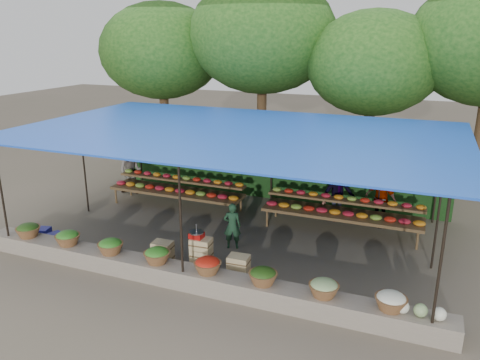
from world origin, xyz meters
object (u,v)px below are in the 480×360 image
at_px(weighing_scale, 197,234).
at_px(blue_crate_front, 57,239).
at_px(crate_counter, 200,257).
at_px(vendor_seated, 232,226).
at_px(blue_crate_back, 41,233).

height_order(weighing_scale, blue_crate_front, weighing_scale).
bearing_deg(crate_counter, vendor_seated, 80.13).
bearing_deg(blue_crate_back, weighing_scale, -12.71).
distance_m(vendor_seated, blue_crate_back, 5.06).
xyz_separation_m(vendor_seated, blue_crate_back, (-4.86, -1.31, -0.46)).
xyz_separation_m(vendor_seated, blue_crate_front, (-4.22, -1.43, -0.46)).
height_order(blue_crate_front, blue_crate_back, blue_crate_back).
xyz_separation_m(weighing_scale, vendor_seated, (0.30, 1.31, -0.26)).
bearing_deg(vendor_seated, blue_crate_back, -4.39).
bearing_deg(crate_counter, blue_crate_front, -178.30).
xyz_separation_m(weighing_scale, blue_crate_front, (-3.92, -0.12, -0.72)).
relative_size(weighing_scale, vendor_seated, 0.28).
xyz_separation_m(blue_crate_front, blue_crate_back, (-0.64, 0.12, 0.00)).
bearing_deg(vendor_seated, weighing_scale, 57.49).
bearing_deg(blue_crate_back, blue_crate_front, -23.42).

